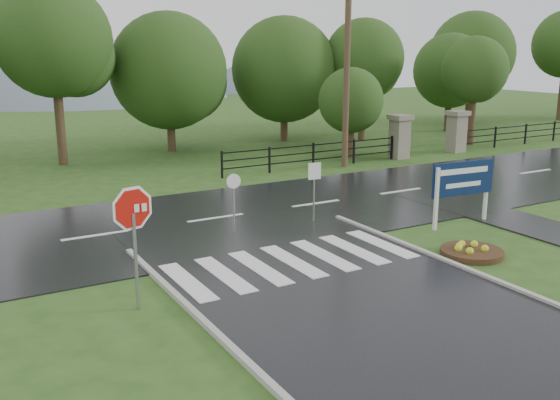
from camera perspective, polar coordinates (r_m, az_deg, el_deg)
ground at (r=13.03m, az=12.81°, el=-12.08°), size 120.00×120.00×0.00m
main_road at (r=20.97m, az=-5.90°, el=-1.77°), size 90.00×8.00×0.04m
walkway at (r=21.54m, az=22.40°, el=-2.34°), size 2.20×11.00×0.04m
crosswalk at (r=16.70m, az=1.15°, el=-5.60°), size 6.50×2.80×0.02m
pillar_west at (r=32.65m, az=10.88°, el=5.80°), size 1.00×1.00×2.24m
pillar_east at (r=35.37m, az=15.84°, el=6.13°), size 1.00×1.00×2.24m
fence_west at (r=29.59m, az=3.07°, el=4.32°), size 9.58×0.08×1.20m
hills at (r=77.35m, az=-20.07°, el=-2.86°), size 102.00×48.00×48.00m
treeline at (r=34.21m, az=-14.00°, el=4.00°), size 83.20×5.20×10.00m
stop_sign at (r=13.60m, az=-13.26°, el=-1.82°), size 1.27×0.35×2.95m
estate_billboard at (r=20.67m, az=16.38°, el=1.62°), size 2.39×0.27×2.09m
flower_bed at (r=18.07m, az=17.13°, el=-4.49°), size 1.71×1.71×0.34m
reg_sign_small at (r=20.12m, az=3.16°, el=1.82°), size 0.44×0.08×2.00m
reg_sign_round at (r=18.83m, az=-4.25°, el=0.39°), size 0.45×0.08×1.92m
utility_pole_east at (r=29.62m, az=6.12°, el=11.41°), size 1.53×0.35×8.64m
entrance_tree_left at (r=32.36m, az=6.50°, el=9.01°), size 3.33×3.33×4.61m
entrance_tree_right at (r=38.07m, az=17.39°, el=11.26°), size 3.78×3.78×6.22m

